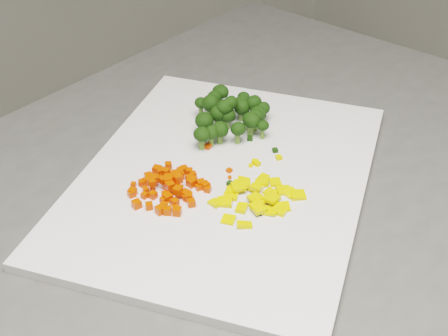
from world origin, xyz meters
TOP-DOWN VIEW (x-y plane):
  - cutting_board at (0.03, 0.21)m, footprint 0.56×0.53m
  - carrot_pile at (-0.04, 0.23)m, footprint 0.10×0.10m
  - pepper_pile at (0.03, 0.15)m, footprint 0.11×0.11m
  - broccoli_pile at (0.10, 0.30)m, footprint 0.12×0.12m
  - carrot_cube_0 at (-0.05, 0.25)m, footprint 0.01×0.01m
  - carrot_cube_1 at (-0.06, 0.20)m, footprint 0.01×0.01m
  - carrot_cube_2 at (-0.08, 0.24)m, footprint 0.01×0.01m
  - carrot_cube_3 at (-0.01, 0.21)m, footprint 0.01×0.01m
  - carrot_cube_4 at (-0.01, 0.20)m, footprint 0.01×0.01m
  - carrot_cube_5 at (-0.09, 0.22)m, footprint 0.01×0.01m
  - carrot_cube_6 at (-0.04, 0.23)m, footprint 0.01×0.01m
  - carrot_cube_7 at (-0.06, 0.25)m, footprint 0.01×0.01m
  - carrot_cube_8 at (-0.07, 0.20)m, footprint 0.01×0.01m
  - carrot_cube_9 at (-0.06, 0.24)m, footprint 0.01×0.01m
  - carrot_cube_10 at (-0.03, 0.25)m, footprint 0.01×0.01m
  - carrot_cube_11 at (-0.03, 0.24)m, footprint 0.01×0.01m
  - carrot_cube_12 at (-0.02, 0.24)m, footprint 0.01×0.01m
  - carrot_cube_13 at (-0.08, 0.24)m, footprint 0.01×0.01m
  - carrot_cube_14 at (-0.03, 0.22)m, footprint 0.01×0.01m
  - carrot_cube_15 at (-0.05, 0.21)m, footprint 0.01×0.01m
  - carrot_cube_16 at (-0.04, 0.23)m, footprint 0.01×0.01m
  - carrot_cube_17 at (-0.05, 0.26)m, footprint 0.01×0.01m
  - carrot_cube_18 at (-0.00, 0.23)m, footprint 0.01×0.01m
  - carrot_cube_19 at (-0.07, 0.19)m, footprint 0.01×0.01m
  - carrot_cube_20 at (-0.02, 0.25)m, footprint 0.01×0.01m
  - carrot_cube_21 at (-0.03, 0.23)m, footprint 0.01×0.01m
  - carrot_cube_22 at (-0.06, 0.21)m, footprint 0.01×0.01m
  - carrot_cube_23 at (-0.05, 0.24)m, footprint 0.01×0.01m
  - carrot_cube_24 at (-0.00, 0.20)m, footprint 0.01×0.01m
  - carrot_cube_25 at (-0.05, 0.25)m, footprint 0.01×0.01m
  - carrot_cube_26 at (-0.03, 0.22)m, footprint 0.01×0.01m
  - carrot_cube_27 at (-0.03, 0.20)m, footprint 0.01×0.01m
  - carrot_cube_28 at (-0.07, 0.26)m, footprint 0.01×0.01m
  - carrot_cube_29 at (-0.01, 0.24)m, footprint 0.01×0.01m
  - carrot_cube_30 at (-0.03, 0.26)m, footprint 0.01×0.01m
  - carrot_cube_31 at (-0.02, 0.23)m, footprint 0.01×0.01m
  - carrot_cube_32 at (-0.06, 0.24)m, footprint 0.01×0.01m
  - carrot_cube_33 at (-0.01, 0.25)m, footprint 0.01×0.01m
  - carrot_cube_34 at (-0.03, 0.23)m, footprint 0.01×0.01m
  - carrot_cube_35 at (-0.01, 0.21)m, footprint 0.01×0.01m
  - carrot_cube_36 at (-0.04, 0.23)m, footprint 0.01×0.01m
  - carrot_cube_37 at (-0.03, 0.20)m, footprint 0.01×0.01m
  - carrot_cube_38 at (-0.04, 0.25)m, footprint 0.01×0.01m
  - carrot_cube_39 at (-0.04, 0.24)m, footprint 0.01×0.01m
  - carrot_cube_40 at (-0.06, 0.22)m, footprint 0.01×0.01m
  - carrot_cube_41 at (-0.05, 0.20)m, footprint 0.01×0.01m
  - carrot_cube_42 at (-0.04, 0.23)m, footprint 0.01×0.01m
  - carrot_cube_43 at (-0.03, 0.24)m, footprint 0.01×0.01m
  - carrot_cube_44 at (-0.03, 0.26)m, footprint 0.01×0.01m
  - carrot_cube_45 at (-0.06, 0.18)m, footprint 0.01×0.01m
  - carrot_cube_46 at (-0.04, 0.24)m, footprint 0.01×0.01m
  - carrot_cube_47 at (-0.04, 0.19)m, footprint 0.01×0.01m
  - carrot_cube_48 at (-0.08, 0.21)m, footprint 0.01×0.01m
  - carrot_cube_49 at (-0.01, 0.22)m, footprint 0.01×0.01m
  - carrot_cube_50 at (-0.07, 0.23)m, footprint 0.01×0.01m
  - carrot_cube_51 at (-0.02, 0.26)m, footprint 0.01×0.01m
  - carrot_cube_52 at (-0.01, 0.22)m, footprint 0.01×0.01m
  - carrot_cube_53 at (-0.01, 0.23)m, footprint 0.01×0.01m
  - carrot_cube_54 at (-0.04, 0.24)m, footprint 0.01×0.01m
  - carrot_cube_55 at (-0.06, 0.25)m, footprint 0.01×0.01m
  - carrot_cube_56 at (-0.04, 0.21)m, footprint 0.01×0.01m
  - carrot_cube_57 at (-0.05, 0.22)m, footprint 0.01×0.01m
  - carrot_cube_58 at (-0.07, 0.24)m, footprint 0.01×0.01m
  - carrot_cube_59 at (-0.02, 0.24)m, footprint 0.01×0.01m
  - carrot_cube_60 at (-0.00, 0.24)m, footprint 0.01×0.01m
  - carrot_cube_61 at (-0.04, 0.20)m, footprint 0.01×0.01m
  - carrot_cube_62 at (-0.04, 0.22)m, footprint 0.01×0.01m
  - carrot_cube_63 at (-0.05, 0.21)m, footprint 0.01×0.01m
  - carrot_cube_64 at (-0.02, 0.24)m, footprint 0.01×0.01m
  - carrot_cube_65 at (-0.03, 0.23)m, footprint 0.01×0.01m
  - pepper_chunk_0 at (-0.00, 0.17)m, footprint 0.02×0.02m
  - pepper_chunk_1 at (0.02, 0.17)m, footprint 0.02×0.02m
  - pepper_chunk_2 at (0.04, 0.13)m, footprint 0.02×0.02m
  - pepper_chunk_3 at (0.07, 0.13)m, footprint 0.02×0.01m
  - pepper_chunk_4 at (0.01, 0.15)m, footprint 0.02×0.02m
  - pepper_chunk_5 at (-0.01, 0.12)m, footprint 0.02×0.02m
  - pepper_chunk_6 at (0.03, 0.12)m, footprint 0.02×0.02m
  - pepper_chunk_7 at (0.07, 0.12)m, footprint 0.02×0.02m
  - pepper_chunk_8 at (-0.01, 0.17)m, footprint 0.02×0.02m
  - pepper_chunk_9 at (0.03, 0.14)m, footprint 0.01×0.02m
  - pepper_chunk_10 at (0.05, 0.12)m, footprint 0.02×0.02m
  - pepper_chunk_11 at (0.04, 0.18)m, footprint 0.02×0.02m
  - pepper_chunk_12 at (0.06, 0.17)m, footprint 0.02×0.02m
  - pepper_chunk_13 at (0.02, 0.18)m, footprint 0.02×0.02m
  - pepper_chunk_14 at (0.07, 0.16)m, footprint 0.02×0.02m
  - pepper_chunk_15 at (0.07, 0.14)m, footprint 0.02×0.02m
  - pepper_chunk_16 at (0.04, 0.16)m, footprint 0.02×0.02m
  - pepper_chunk_17 at (0.03, 0.18)m, footprint 0.02×0.02m
  - pepper_chunk_18 at (-0.02, 0.14)m, footprint 0.02×0.02m
  - pepper_chunk_19 at (0.01, 0.17)m, footprint 0.02×0.02m
  - pepper_chunk_20 at (0.04, 0.12)m, footprint 0.02×0.02m
  - pepper_chunk_21 at (0.05, 0.15)m, footprint 0.02×0.02m
  - pepper_chunk_22 at (0.06, 0.17)m, footprint 0.02×0.02m
  - pepper_chunk_23 at (0.04, 0.12)m, footprint 0.02×0.02m
  - pepper_chunk_24 at (0.02, 0.18)m, footprint 0.02×0.02m
  - pepper_chunk_25 at (0.05, 0.17)m, footprint 0.01×0.01m
  - pepper_chunk_26 at (-0.00, 0.17)m, footprint 0.02×0.02m
  - pepper_chunk_27 at (0.03, 0.17)m, footprint 0.02×0.02m
  - pepper_chunk_28 at (0.04, 0.16)m, footprint 0.02×0.02m
  - pepper_chunk_29 at (0.04, 0.13)m, footprint 0.02×0.01m
  - pepper_chunk_30 at (0.02, 0.13)m, footprint 0.02×0.02m
  - pepper_chunk_31 at (0.03, 0.14)m, footprint 0.02×0.02m
  - broccoli_floret_0 at (0.07, 0.30)m, footprint 0.03×0.03m
  - broccoli_floret_1 at (0.15, 0.28)m, footprint 0.03×0.03m
  - broccoli_floret_2 at (0.12, 0.34)m, footprint 0.03×0.03m
  - broccoli_floret_3 at (0.09, 0.34)m, footprint 0.02×0.02m
  - broccoli_floret_4 at (0.10, 0.29)m, footprint 0.03×0.03m
  - broccoli_floret_5 at (0.14, 0.29)m, footprint 0.03×0.03m
  - broccoli_floret_6 at (0.10, 0.30)m, footprint 0.03×0.03m
  - broccoli_floret_7 at (0.09, 0.32)m, footprint 0.03×0.03m
  - broccoli_floret_8 at (0.13, 0.30)m, footprint 0.03×0.03m
  - broccoli_floret_9 at (0.12, 0.27)m, footprint 0.02×0.02m
  - broccoli_floret_10 at (0.06, 0.27)m, footprint 0.02×0.02m
  - broccoli_floret_11 at (0.11, 0.26)m, footprint 0.03×0.03m
  - broccoli_floret_12 at (0.14, 0.31)m, footprint 0.03×0.03m
  - broccoli_floret_13 at (0.15, 0.32)m, footprint 0.02×0.02m
  - broccoli_floret_14 at (0.14, 0.29)m, footprint 0.02×0.02m
  - broccoli_floret_15 at (0.09, 0.26)m, footprint 0.03×0.03m
  - broccoli_floret_16 at (0.12, 0.25)m, footprint 0.02×0.02m
  - broccoli_floret_17 at (0.13, 0.27)m, footprint 0.03×0.03m
  - broccoli_floret_18 at (0.09, 0.30)m, footprint 0.03×0.03m
  - broccoli_floret_19 at (0.10, 0.29)m, footprint 0.03×0.03m
  - broccoli_floret_20 at (0.11, 0.34)m, footprint 0.03×0.03m
  - broccoli_floret_21 at (0.04, 0.27)m, footprint 0.03×0.03m
  - broccoli_floret_22 at (0.14, 0.27)m, footprint 0.03×0.03m
  - broccoli_floret_23 at (0.10, 0.30)m, footprint 0.03×0.03m
  - broccoli_floret_24 at (0.07, 0.27)m, footprint 0.03×0.03m
  - broccoli_floret_25 at (0.06, 0.27)m, footprint 0.02×0.02m
  - broccoli_floret_26 at (0.10, 0.30)m, footprint 0.02×0.02m
  - stray_bit_0 at (-0.05, 0.19)m, footprint 0.01×0.01m
  - stray_bit_1 at (0.02, 0.13)m, footprint 0.01×0.01m
  - stray_bit_2 at (0.02, 0.19)m, footprint 0.01×0.01m
  - stray_bit_3 at (0.03, 0.20)m, footprint 0.01×0.01m
  - stray_bit_4 at (0.11, 0.21)m, footprint 0.01×0.01m
  - stray_bit_5 at (0.05, 0.29)m, footprint 0.01×0.01m
  - stray_bit_6 at (0.11, 0.20)m, footprint 0.01×0.01m
  - stray_bit_7 at (0.07, 0.20)m, footprint 0.01×0.01m
  - stray_bit_8 at (0.05, 0.27)m, footprint 0.01×0.01m
  - stray_bit_9 at (-0.06, 0.21)m, footprint 0.00×0.00m
  - stray_bit_10 at (0.04, 0.21)m, footprint 0.01×0.01m
  - stray_bit_11 at (0.08, 0.21)m, footprint 0.01×0.01m
  - stray_bit_12 at (0.08, 0.20)m, footprint 0.01×0.01m
  - stray_bit_13 at (0.11, 0.25)m, footprint 0.01×0.01m

SIDE VIEW (x-z plane):
  - cutting_board at x=0.03m, z-range 0.90..0.91m
  - pepper_chunk_21 at x=0.05m, z-range 0.91..0.91m
  - pepper_chunk_13 at x=0.02m, z-range 0.91..0.92m
  - stray_bit_3 at x=0.03m, z-range 0.91..0.91m
  - stray_bit_9 at x=-0.06m, z-range 0.91..0.91m
  - pepper_chunk_14 at x=0.07m, z-range 0.91..0.92m
  - pepper_chunk_6 at x=0.03m, z-range 0.91..0.92m
  - pepper_chunk_18 at x=-0.02m, z-range 0.91..0.92m
  - pepper_chunk_10 at x=0.05m, z-range 0.91..0.92m
  - stray_bit_7 at x=0.07m, z-range 0.91..0.92m
  - pepper_chunk_28 at x=0.04m, z-range 0.91..0.92m
  - pepper_chunk_22 at x=0.06m, z-range 0.91..0.92m
  - pepper_chunk_19 at x=0.01m, z-range 0.91..0.92m
  - pepper_chunk_15 at x=0.07m, z-range 0.91..0.92m
  - pepper_chunk_8 at x=-0.01m, z-range 0.91..0.92m
  - pepper_chunk_25 at x=0.05m, z-range 0.91..0.92m
  - pepper_chunk_24 at x=0.02m, z-range 0.91..0.92m
  - pepper_chunk_20 at x=0.04m, z-range 0.91..0.92m
  - pepper_chunk_26 at x=0.00m, z-range 0.91..0.92m
  - stray_bit_1 at x=0.02m, z-range 0.91..0.92m
  - pepper_chunk_11 at x=0.04m, z-range 0.91..0.92m
  - stray_bit_10 at x=0.04m, z-range 0.91..0.92m
  - pepper_chunk_5 at x=-0.01m, z-range 0.91..0.92m
  - pepper_chunk_3 at x=0.07m, z-range 0.91..0.92m
  - pepper_chunk_4 at x=0.01m, z-range 0.91..0.92m
  - pepper_chunk_12 at x=0.06m, z-range 0.91..0.92m
  - pepper_chunk_17 at x=0.03m, z-range 0.91..0.92m
  - stray_bit_4 at x=0.11m, z-range 0.91..0.92m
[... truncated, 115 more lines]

